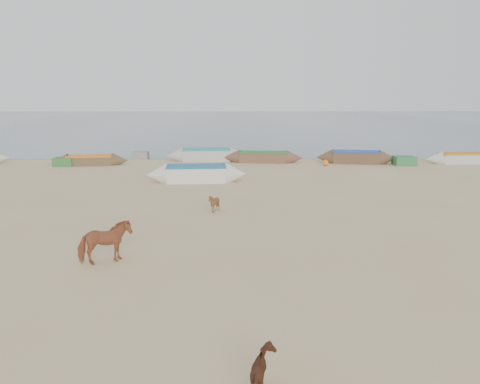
# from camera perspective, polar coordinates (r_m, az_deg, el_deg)

# --- Properties ---
(ground) EXTENTS (140.00, 140.00, 0.00)m
(ground) POSITION_cam_1_polar(r_m,az_deg,el_deg) (16.07, 0.23, -6.38)
(ground) COLOR tan
(ground) RESTS_ON ground
(sea) EXTENTS (160.00, 160.00, 0.00)m
(sea) POSITION_cam_1_polar(r_m,az_deg,el_deg) (97.41, -0.74, 8.70)
(sea) COLOR slate
(sea) RESTS_ON ground
(cow_adult) EXTENTS (1.71, 1.32, 1.31)m
(cow_adult) POSITION_cam_1_polar(r_m,az_deg,el_deg) (14.68, -16.15, -5.92)
(cow_adult) COLOR #9B5232
(cow_adult) RESTS_ON ground
(calf_front) EXTENTS (0.93, 0.89, 0.81)m
(calf_front) POSITION_cam_1_polar(r_m,az_deg,el_deg) (20.33, -3.20, -1.37)
(calf_front) COLOR brown
(calf_front) RESTS_ON ground
(calf_right) EXTENTS (0.83, 0.90, 0.77)m
(calf_right) POSITION_cam_1_polar(r_m,az_deg,el_deg) (8.48, 3.08, -21.12)
(calf_right) COLOR #502B1A
(calf_right) RESTS_ON ground
(near_canoe) EXTENTS (5.95, 1.78, 1.00)m
(near_canoe) POSITION_cam_1_polar(r_m,az_deg,el_deg) (27.61, -5.33, 2.26)
(near_canoe) COLOR silver
(near_canoe) RESTS_ON ground
(waterline_canoes) EXTENTS (53.75, 3.85, 0.98)m
(waterline_canoes) POSITION_cam_1_polar(r_m,az_deg,el_deg) (35.39, -0.77, 4.27)
(waterline_canoes) COLOR brown
(waterline_canoes) RESTS_ON ground
(beach_clutter) EXTENTS (43.88, 5.11, 0.64)m
(beach_clutter) POSITION_cam_1_polar(r_m,az_deg,el_deg) (35.65, 4.77, 4.06)
(beach_clutter) COLOR #326D31
(beach_clutter) RESTS_ON ground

